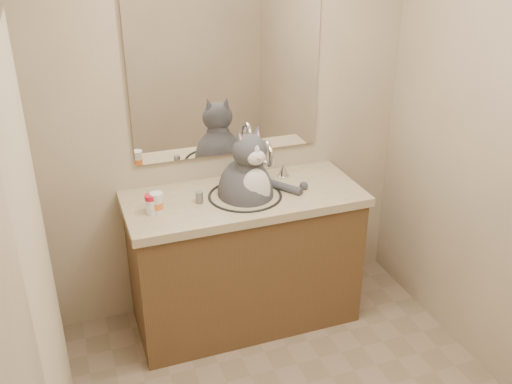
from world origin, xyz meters
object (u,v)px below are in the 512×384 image
(cat, at_px, (247,189))
(pill_bottle_redcap, at_px, (151,204))
(grey_canister, at_px, (199,197))
(pill_bottle_orange, at_px, (157,203))

(cat, xyz_separation_m, pill_bottle_redcap, (-0.54, -0.04, 0.01))
(cat, bearing_deg, grey_canister, 170.20)
(pill_bottle_redcap, distance_m, grey_canister, 0.27)
(pill_bottle_orange, bearing_deg, cat, 4.74)
(cat, distance_m, pill_bottle_redcap, 0.55)
(cat, height_order, pill_bottle_redcap, cat)
(cat, distance_m, grey_canister, 0.28)
(pill_bottle_orange, distance_m, grey_canister, 0.24)
(cat, height_order, pill_bottle_orange, cat)
(cat, relative_size, pill_bottle_redcap, 5.75)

